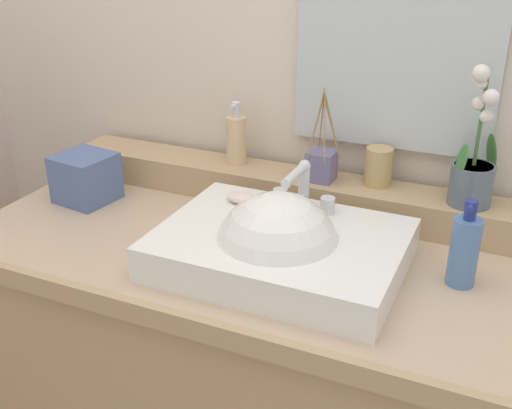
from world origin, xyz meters
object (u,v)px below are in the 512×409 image
at_px(potted_plant, 473,169).
at_px(tumbler_cup, 379,167).
at_px(sink_basin, 279,251).
at_px(tissue_box, 86,178).
at_px(soap_bar, 242,198).
at_px(soap_dispenser, 236,139).
at_px(reed_diffuser, 321,165).
at_px(lotion_bottle, 464,250).

relative_size(potted_plant, tumbler_cup, 3.41).
distance_m(sink_basin, potted_plant, 0.46).
xyz_separation_m(potted_plant, tissue_box, (-0.90, -0.18, -0.10)).
xyz_separation_m(soap_bar, soap_dispenser, (-0.11, 0.21, 0.06)).
distance_m(sink_basin, tumbler_cup, 0.36).
bearing_deg(reed_diffuser, sink_basin, -87.16).
bearing_deg(soap_dispenser, tumbler_cup, 1.21).
bearing_deg(reed_diffuser, lotion_bottle, -29.96).
height_order(soap_dispenser, reed_diffuser, reed_diffuser).
relative_size(soap_dispenser, lotion_bottle, 0.90).
distance_m(soap_dispenser, lotion_bottle, 0.64).
bearing_deg(soap_bar, lotion_bottle, -2.39).
relative_size(soap_bar, soap_dispenser, 0.44).
relative_size(sink_basin, soap_dispenser, 3.06).
height_order(reed_diffuser, tissue_box, reed_diffuser).
bearing_deg(tumbler_cup, tissue_box, -163.17).
bearing_deg(lotion_bottle, tumbler_cup, 134.38).
distance_m(soap_bar, soap_dispenser, 0.24).
distance_m(sink_basin, reed_diffuser, 0.31).
relative_size(sink_basin, tissue_box, 3.78).
height_order(soap_dispenser, tissue_box, soap_dispenser).
relative_size(soap_dispenser, tumbler_cup, 1.77).
bearing_deg(tissue_box, tumbler_cup, 16.83).
bearing_deg(potted_plant, soap_dispenser, 178.11).
bearing_deg(tissue_box, reed_diffuser, 18.03).
bearing_deg(lotion_bottle, soap_bar, 177.61).
height_order(potted_plant, lotion_bottle, potted_plant).
bearing_deg(potted_plant, reed_diffuser, -179.96).
distance_m(tumbler_cup, lotion_bottle, 0.33).
bearing_deg(tissue_box, potted_plant, 11.43).
xyz_separation_m(potted_plant, tumbler_cup, (-0.21, 0.03, -0.04)).
relative_size(sink_basin, potted_plant, 1.59).
xyz_separation_m(soap_bar, tissue_box, (-0.44, 0.01, -0.03)).
bearing_deg(reed_diffuser, tissue_box, -161.97).
xyz_separation_m(tumbler_cup, tissue_box, (-0.69, -0.21, -0.07)).
bearing_deg(tissue_box, lotion_bottle, -1.67).
xyz_separation_m(reed_diffuser, tissue_box, (-0.56, -0.18, -0.06)).
bearing_deg(tumbler_cup, reed_diffuser, -168.42).
bearing_deg(tumbler_cup, lotion_bottle, -45.62).
relative_size(lotion_bottle, tissue_box, 1.37).
bearing_deg(reed_diffuser, soap_bar, -122.55).
height_order(soap_dispenser, lotion_bottle, soap_dispenser).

